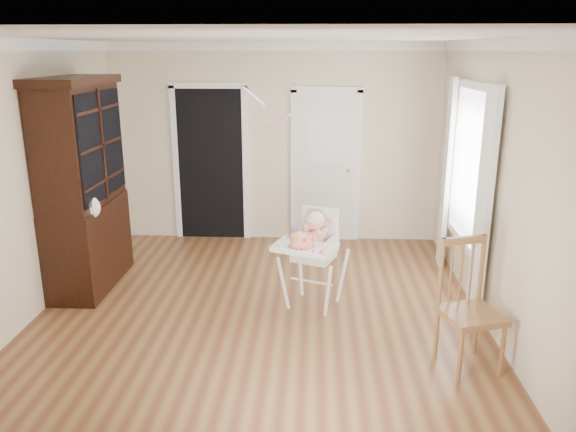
{
  "coord_description": "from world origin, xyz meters",
  "views": [
    {
      "loc": [
        0.55,
        -5.16,
        2.58
      ],
      "look_at": [
        0.29,
        0.18,
        1.01
      ],
      "focal_mm": 35.0,
      "sensor_mm": 36.0,
      "label": 1
    }
  ],
  "objects_px": {
    "high_chair": "(314,247)",
    "china_cabinet": "(83,186)",
    "sippy_cup": "(294,232)",
    "cake": "(301,240)",
    "dining_chair": "(469,310)"
  },
  "relations": [
    {
      "from": "high_chair",
      "to": "cake",
      "type": "relative_size",
      "value": 3.86
    },
    {
      "from": "cake",
      "to": "high_chair",
      "type": "bearing_deg",
      "value": 59.7
    },
    {
      "from": "sippy_cup",
      "to": "high_chair",
      "type": "bearing_deg",
      "value": 4.36
    },
    {
      "from": "cake",
      "to": "china_cabinet",
      "type": "xyz_separation_m",
      "value": [
        -2.41,
        0.64,
        0.37
      ]
    },
    {
      "from": "china_cabinet",
      "to": "sippy_cup",
      "type": "bearing_deg",
      "value": -10.85
    },
    {
      "from": "cake",
      "to": "china_cabinet",
      "type": "distance_m",
      "value": 2.53
    },
    {
      "from": "cake",
      "to": "dining_chair",
      "type": "xyz_separation_m",
      "value": [
        1.42,
        -0.9,
        -0.28
      ]
    },
    {
      "from": "sippy_cup",
      "to": "dining_chair",
      "type": "bearing_deg",
      "value": -36.25
    },
    {
      "from": "cake",
      "to": "dining_chair",
      "type": "bearing_deg",
      "value": -32.39
    },
    {
      "from": "cake",
      "to": "sippy_cup",
      "type": "xyz_separation_m",
      "value": [
        -0.07,
        0.2,
        0.02
      ]
    },
    {
      "from": "high_chair",
      "to": "sippy_cup",
      "type": "bearing_deg",
      "value": -154.17
    },
    {
      "from": "high_chair",
      "to": "dining_chair",
      "type": "height_order",
      "value": "dining_chair"
    },
    {
      "from": "high_chair",
      "to": "china_cabinet",
      "type": "xyz_separation_m",
      "value": [
        -2.54,
        0.43,
        0.52
      ]
    },
    {
      "from": "high_chair",
      "to": "sippy_cup",
      "type": "distance_m",
      "value": 0.26
    },
    {
      "from": "cake",
      "to": "sippy_cup",
      "type": "relative_size",
      "value": 1.38
    }
  ]
}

